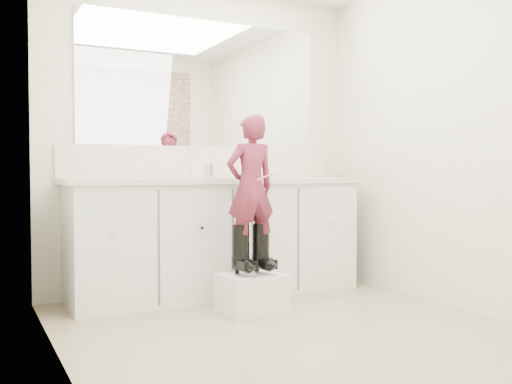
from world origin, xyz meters
TOP-DOWN VIEW (x-y plane):
  - floor at (0.00, 0.00)m, footprint 3.00×3.00m
  - wall_back at (0.00, 1.50)m, footprint 2.60×0.00m
  - wall_left at (-1.30, 0.00)m, footprint 0.00×3.00m
  - wall_right at (1.30, 0.00)m, footprint 0.00×3.00m
  - vanity_cabinet at (0.00, 1.23)m, footprint 2.20×0.55m
  - countertop at (0.00, 1.21)m, footprint 2.28×0.58m
  - backsplash at (0.00, 1.49)m, footprint 2.28×0.03m
  - mirror at (0.00, 1.49)m, footprint 2.00×0.02m
  - faucet at (0.00, 1.38)m, footprint 0.08×0.08m
  - cup at (0.34, 1.25)m, footprint 0.13×0.13m
  - soap_bottle at (-0.16, 1.26)m, footprint 0.08×0.08m
  - step_stool at (-0.02, 0.61)m, footprint 0.42×0.35m
  - boot_left at (-0.09, 0.63)m, footprint 0.13×0.23m
  - boot_right at (0.06, 0.63)m, footprint 0.13×0.23m
  - toddler at (-0.02, 0.63)m, footprint 0.36×0.25m
  - toothbrush at (0.05, 0.55)m, footprint 0.14×0.02m

SIDE VIEW (x-z plane):
  - floor at x=0.00m, z-range 0.00..0.00m
  - step_stool at x=-0.02m, z-range 0.00..0.26m
  - boot_left at x=-0.09m, z-range 0.26..0.59m
  - boot_right at x=0.06m, z-range 0.26..0.59m
  - vanity_cabinet at x=0.00m, z-range 0.00..0.85m
  - toddler at x=-0.02m, z-range 0.36..1.32m
  - countertop at x=0.00m, z-range 0.85..0.89m
  - toothbrush at x=0.05m, z-range 0.88..0.94m
  - faucet at x=0.00m, z-range 0.89..0.99m
  - cup at x=0.34m, z-range 0.89..0.99m
  - soap_bottle at x=-0.16m, z-range 0.89..1.06m
  - backsplash at x=0.00m, z-range 0.89..1.14m
  - wall_back at x=0.00m, z-range -0.10..2.50m
  - wall_left at x=-1.30m, z-range -0.30..2.70m
  - wall_right at x=1.30m, z-range -0.30..2.70m
  - mirror at x=0.00m, z-range 1.14..2.14m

